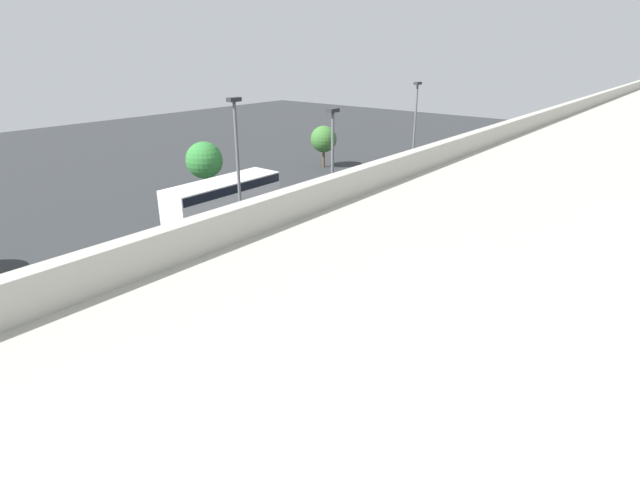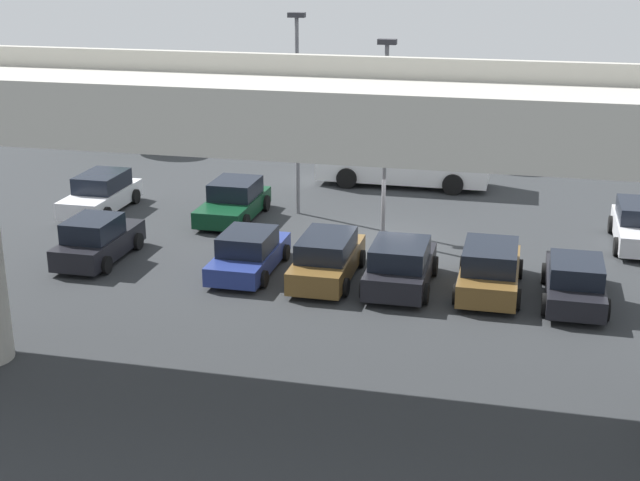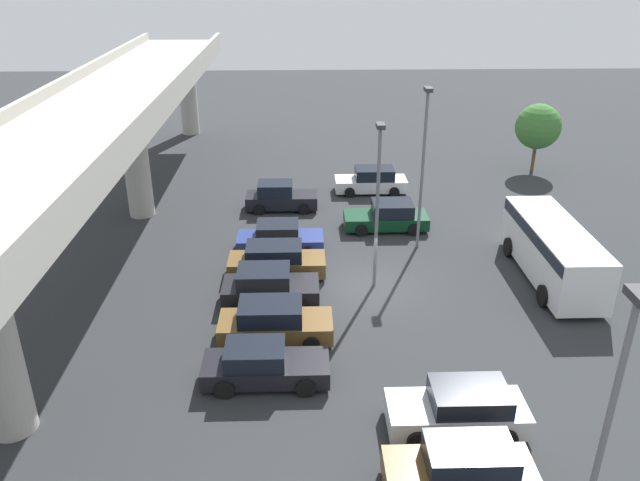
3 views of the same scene
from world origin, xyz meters
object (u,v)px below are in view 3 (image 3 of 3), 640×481
at_px(parked_car_3, 274,322).
at_px(parked_car_5, 276,261).
at_px(parked_car_9, 372,181).
at_px(parked_car_0, 462,469).
at_px(tree_front_far_right, 538,127).
at_px(shuttle_bus, 554,248).
at_px(lamp_post_by_overpass, 607,424).
at_px(parked_car_7, 388,216).
at_px(lamp_post_near_aisle, 423,158).
at_px(lamp_post_mid_lot, 378,195).
at_px(parked_car_8, 280,197).
at_px(parked_car_4, 269,287).
at_px(parked_car_2, 263,365).
at_px(parked_car_6, 280,238).
at_px(parked_car_1, 460,409).

distance_m(parked_car_3, parked_car_5, 5.60).
xyz_separation_m(parked_car_5, parked_car_9, (11.52, -5.90, 0.00)).
relative_size(parked_car_0, tree_front_far_right, 0.90).
bearing_deg(shuttle_bus, parked_car_0, -29.74).
bearing_deg(lamp_post_by_overpass, parked_car_7, 5.11).
relative_size(lamp_post_near_aisle, lamp_post_mid_lot, 1.09).
height_order(parked_car_3, lamp_post_by_overpass, lamp_post_by_overpass).
height_order(parked_car_3, parked_car_5, parked_car_3).
bearing_deg(parked_car_8, parked_car_4, -90.86).
distance_m(parked_car_2, parked_car_4, 5.75).
xyz_separation_m(parked_car_9, lamp_post_mid_lot, (-12.72, 1.21, 3.83)).
relative_size(parked_car_6, parked_car_8, 1.05).
distance_m(parked_car_7, parked_car_9, 6.03).
distance_m(parked_car_6, lamp_post_near_aisle, 8.54).
bearing_deg(lamp_post_by_overpass, parked_car_1, 17.56).
xyz_separation_m(parked_car_2, parked_car_3, (2.77, -0.30, 0.08)).
bearing_deg(shuttle_bus, parked_car_8, -125.29).
relative_size(lamp_post_near_aisle, lamp_post_by_overpass, 1.04).
xyz_separation_m(parked_car_2, lamp_post_near_aisle, (11.37, -7.67, 4.24)).
relative_size(parked_car_6, shuttle_bus, 0.56).
bearing_deg(parked_car_6, lamp_post_near_aisle, 0.84).
distance_m(parked_car_3, tree_front_far_right, 27.74).
height_order(parked_car_2, lamp_post_by_overpass, lamp_post_by_overpass).
distance_m(parked_car_4, parked_car_7, 10.34).
bearing_deg(parked_car_6, parked_car_2, -91.39).
bearing_deg(lamp_post_near_aisle, parked_car_0, 174.52).
relative_size(parked_car_3, shuttle_bus, 0.57).
bearing_deg(tree_front_far_right, lamp_post_mid_lot, 141.42).
distance_m(parked_car_0, parked_car_2, 8.09).
relative_size(parked_car_4, lamp_post_by_overpass, 0.53).
relative_size(parked_car_5, parked_car_7, 0.99).
bearing_deg(parked_car_7, lamp_post_by_overpass, 95.11).
bearing_deg(parked_car_7, parked_car_4, 51.67).
relative_size(parked_car_4, parked_car_6, 0.95).
height_order(parked_car_2, parked_car_4, parked_car_4).
bearing_deg(parked_car_7, parked_car_2, 65.32).
bearing_deg(parked_car_4, parked_car_3, -83.34).
distance_m(parked_car_2, tree_front_far_right, 30.08).
distance_m(parked_car_7, parked_car_8, 7.02).
distance_m(parked_car_7, shuttle_bus, 9.50).
bearing_deg(shuttle_bus, lamp_post_mid_lot, -86.99).
bearing_deg(parked_car_2, parked_car_4, 90.44).
bearing_deg(parked_car_6, lamp_post_by_overpass, -67.38).
relative_size(parked_car_2, tree_front_far_right, 0.95).
xyz_separation_m(parked_car_0, lamp_post_mid_lot, (12.51, 1.18, 3.81)).
bearing_deg(lamp_post_near_aisle, parked_car_3, 139.42).
xyz_separation_m(parked_car_5, tree_front_far_right, (15.47, -17.99, 2.52)).
bearing_deg(parked_car_6, parked_car_9, 56.00).
distance_m(lamp_post_near_aisle, tree_front_far_right, 16.39).
distance_m(parked_car_2, parked_car_8, 17.07).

